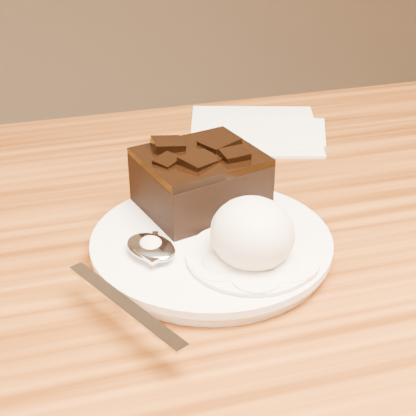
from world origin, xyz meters
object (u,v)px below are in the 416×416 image
object	(u,v)px
ice_cream_scoop	(252,233)
spoon	(151,249)
plate	(211,246)
brownie	(200,183)
napkin	(254,129)

from	to	relation	value
ice_cream_scoop	spoon	bearing A→B (deg)	159.75
plate	ice_cream_scoop	world-z (taller)	ice_cream_scoop
spoon	plate	bearing A→B (deg)	-13.79
plate	spoon	xyz separation A→B (m)	(-0.05, -0.01, 0.01)
brownie	spoon	bearing A→B (deg)	-132.17
ice_cream_scoop	napkin	bearing A→B (deg)	69.65
brownie	napkin	world-z (taller)	brownie
brownie	spoon	distance (m)	0.09
plate	spoon	distance (m)	0.06
brownie	napkin	xyz separation A→B (m)	(0.12, 0.19, -0.04)
brownie	ice_cream_scoop	size ratio (longest dim) A/B	1.42
plate	brownie	bearing A→B (deg)	83.89
brownie	ice_cream_scoop	distance (m)	0.10
ice_cream_scoop	brownie	bearing A→B (deg)	99.57
spoon	napkin	xyz separation A→B (m)	(0.18, 0.25, -0.02)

